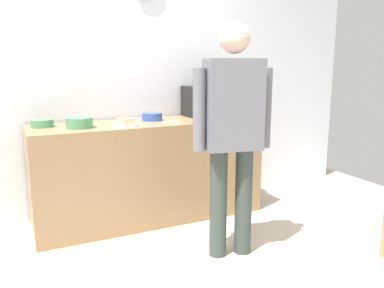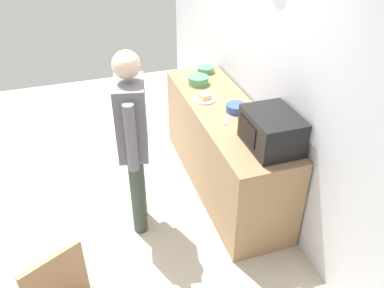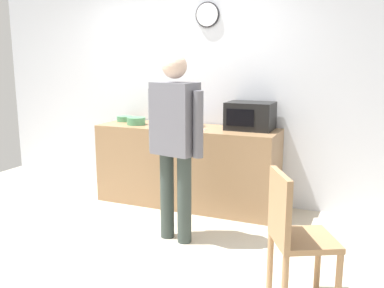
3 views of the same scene
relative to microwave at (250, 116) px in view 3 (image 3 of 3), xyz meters
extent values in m
plane|color=beige|center=(-0.88, -1.33, -1.07)|extent=(6.00, 6.00, 0.00)
cube|color=silver|center=(-0.88, 0.27, 0.23)|extent=(5.40, 0.10, 2.60)
cylinder|color=white|center=(-0.59, 0.21, 1.10)|extent=(0.26, 0.03, 0.26)
cylinder|color=black|center=(-0.59, 0.21, 1.10)|extent=(0.28, 0.02, 0.28)
cube|color=#93704C|center=(-0.71, -0.11, -0.61)|extent=(2.09, 0.62, 0.92)
cube|color=black|center=(0.00, 0.00, 0.00)|extent=(0.50, 0.38, 0.30)
cube|color=black|center=(-0.06, -0.19, 0.00)|extent=(0.30, 0.01, 0.18)
cylinder|color=white|center=(-0.96, -0.24, -0.14)|extent=(0.23, 0.23, 0.01)
cube|color=#DDBC7C|center=(-0.96, -0.24, -0.11)|extent=(0.14, 0.14, 0.05)
cylinder|color=#4C8E60|center=(-1.33, -0.18, -0.11)|extent=(0.22, 0.22, 0.09)
cylinder|color=#4C8E60|center=(-1.60, 0.00, -0.12)|extent=(0.19, 0.19, 0.06)
cylinder|color=#33519E|center=(-0.64, -0.03, -0.11)|extent=(0.19, 0.19, 0.07)
cube|color=silver|center=(-0.70, 0.14, -0.15)|extent=(0.15, 0.11, 0.01)
cube|color=silver|center=(-0.51, -0.19, -0.15)|extent=(0.16, 0.09, 0.01)
cylinder|color=#343F3A|center=(-0.31, -1.09, -0.65)|extent=(0.13, 0.13, 0.83)
cylinder|color=#343F3A|center=(-0.50, -1.05, -0.65)|extent=(0.13, 0.13, 0.83)
cube|color=slate|center=(-0.40, -1.07, 0.08)|extent=(0.44, 0.32, 0.65)
cylinder|color=slate|center=(-0.16, -1.12, 0.05)|extent=(0.09, 0.09, 0.58)
cylinder|color=slate|center=(-0.65, -1.02, 0.05)|extent=(0.09, 0.09, 0.58)
sphere|color=beige|center=(-0.40, -1.07, 0.55)|extent=(0.22, 0.22, 0.22)
cylinder|color=#A87F56|center=(1.09, -1.77, -0.84)|extent=(0.04, 0.04, 0.45)
cylinder|color=#A87F56|center=(0.92, -1.45, -0.84)|extent=(0.04, 0.04, 0.45)
cylinder|color=#A87F56|center=(0.77, -1.93, -0.84)|extent=(0.04, 0.04, 0.45)
cylinder|color=#A87F56|center=(0.61, -1.62, -0.84)|extent=(0.04, 0.04, 0.45)
cube|color=#A87F56|center=(0.85, -1.69, -0.60)|extent=(0.54, 0.54, 0.04)
cube|color=#A87F56|center=(0.69, -1.78, -0.35)|extent=(0.22, 0.37, 0.45)
camera|label=1|loc=(-1.90, -3.48, 0.37)|focal=37.00mm
camera|label=2|loc=(2.45, -1.47, 1.71)|focal=37.71mm
camera|label=3|loc=(1.18, -4.42, 0.59)|focal=39.21mm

